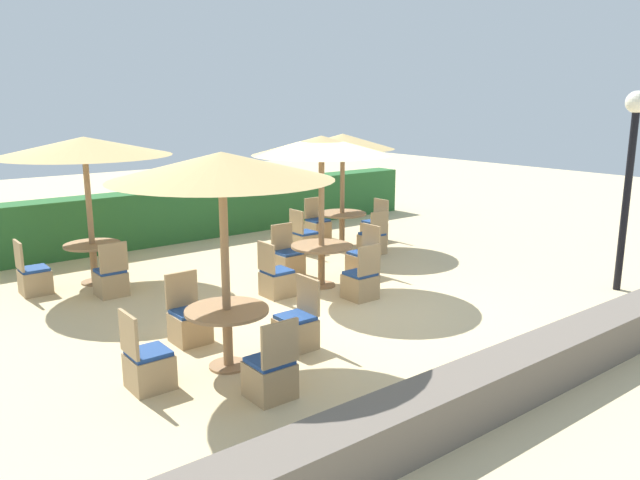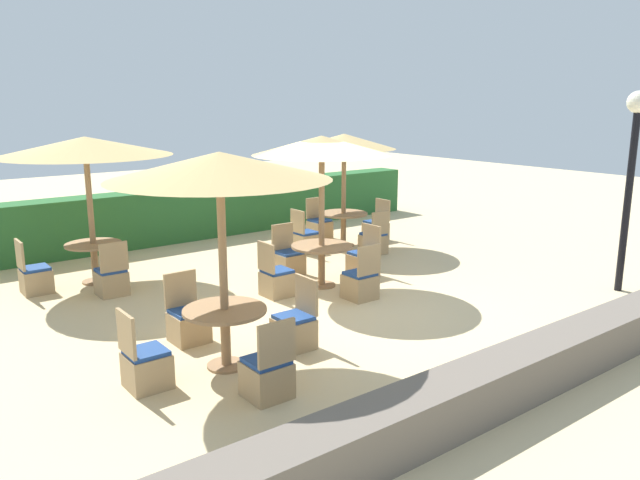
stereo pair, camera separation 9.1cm
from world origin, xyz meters
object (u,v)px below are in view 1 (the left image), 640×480
(patio_chair_back_left_west, at_px, (34,279))
(patio_chair_front_left_north, at_px, (189,323))
(patio_chair_back_left_south, at_px, (111,280))
(patio_chair_center_south, at_px, (361,283))
(parasol_back_left, at_px, (84,147))
(parasol_center, at_px, (322,146))
(patio_chair_front_left_west, at_px, (148,366))
(patio_chair_front_left_east, at_px, (297,329))
(parasol_back_right, at_px, (343,142))
(round_table_center, at_px, (321,254))
(round_table_front_left, at_px, (227,322))
(patio_chair_back_right_east, at_px, (375,229))
(patio_chair_center_east, at_px, (363,262))
(round_table_back_right, at_px, (342,220))
(patio_chair_center_north, at_px, (288,261))
(patio_chair_back_right_south, at_px, (373,241))
(patio_chair_back_right_west, at_px, (304,240))
(parasol_front_left, at_px, (222,167))
(patio_chair_back_right_north, at_px, (318,227))
(patio_chair_center_west, at_px, (276,281))
(round_table_back_left, at_px, (93,253))
(lamp_post, at_px, (632,151))

(patio_chair_back_left_west, xyz_separation_m, patio_chair_front_left_north, (1.08, -3.52, 0.00))
(patio_chair_back_left_south, xyz_separation_m, patio_chair_center_south, (3.13, -2.68, 0.00))
(parasol_back_left, bearing_deg, patio_chair_back_left_west, -179.52)
(parasol_center, relative_size, patio_chair_front_left_west, 2.79)
(patio_chair_front_left_east, bearing_deg, parasol_back_right, -45.94)
(parasol_back_right, height_order, round_table_center, parasol_back_right)
(patio_chair_back_left_west, distance_m, round_table_front_left, 4.68)
(patio_chair_back_right_east, relative_size, patio_chair_center_east, 1.00)
(round_table_back_right, relative_size, round_table_front_left, 1.04)
(patio_chair_center_north, bearing_deg, patio_chair_back_right_south, -175.10)
(parasol_back_left, height_order, patio_chair_back_left_south, parasol_back_left)
(patio_chair_back_right_west, bearing_deg, parasol_back_left, -96.57)
(patio_chair_front_left_east, bearing_deg, parasol_front_left, 87.99)
(patio_chair_front_left_east, bearing_deg, round_table_back_right, -45.94)
(patio_chair_center_north, bearing_deg, patio_chair_front_left_north, 32.34)
(round_table_back_right, relative_size, patio_chair_back_right_north, 1.13)
(patio_chair_back_right_north, bearing_deg, patio_chair_back_right_west, 40.29)
(patio_chair_center_south, bearing_deg, patio_chair_back_right_west, 69.62)
(patio_chair_center_west, xyz_separation_m, patio_chair_front_left_north, (-2.03, -0.92, 0.00))
(round_table_back_right, height_order, patio_chair_center_east, patio_chair_center_east)
(round_table_front_left, bearing_deg, patio_chair_back_right_west, 44.22)
(parasol_back_left, relative_size, patio_chair_front_left_west, 3.13)
(patio_chair_back_right_west, height_order, parasol_back_left, parasol_back_left)
(patio_chair_center_west, bearing_deg, patio_chair_center_north, 136.29)
(parasol_front_left, relative_size, patio_chair_front_left_north, 2.81)
(patio_chair_back_right_east, relative_size, parasol_center, 0.36)
(patio_chair_back_right_east, distance_m, patio_chair_back_right_west, 2.00)
(round_table_back_right, relative_size, patio_chair_front_left_north, 1.13)
(round_table_back_right, xyz_separation_m, patio_chair_back_right_south, (0.04, -0.94, -0.32))
(patio_chair_back_right_west, distance_m, round_table_front_left, 5.83)
(patio_chair_back_right_north, bearing_deg, patio_chair_back_left_west, 3.88)
(patio_chair_back_right_north, distance_m, parasol_center, 4.37)
(round_table_back_left, height_order, round_table_front_left, round_table_front_left)
(patio_chair_back_left_west, height_order, patio_chair_center_south, same)
(patio_chair_back_right_east, height_order, patio_chair_back_right_west, same)
(patio_chair_center_east, xyz_separation_m, round_table_front_left, (-3.98, -1.98, 0.31))
(patio_chair_front_left_north, bearing_deg, patio_chair_center_east, -166.55)
(patio_chair_back_right_east, xyz_separation_m, round_table_center, (-3.20, -2.08, 0.31))
(lamp_post, bearing_deg, patio_chair_front_left_east, 167.17)
(lamp_post, bearing_deg, patio_chair_back_left_south, 144.09)
(parasol_back_left, relative_size, parasol_center, 1.12)
(parasol_center, bearing_deg, round_table_back_left, 139.32)
(parasol_front_left, xyz_separation_m, round_table_front_left, (0.00, 0.00, -1.87))
(round_table_back_right, bearing_deg, patio_chair_front_left_east, -135.94)
(patio_chair_center_east, xyz_separation_m, patio_chair_front_left_west, (-4.98, -1.93, 0.00))
(parasol_back_left, relative_size, patio_chair_center_west, 3.13)
(round_table_center, bearing_deg, patio_chair_center_north, 92.79)
(parasol_back_left, distance_m, patio_chair_back_left_west, 2.36)
(patio_chair_back_left_west, distance_m, patio_chair_front_left_east, 5.03)
(lamp_post, relative_size, round_table_back_left, 3.43)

